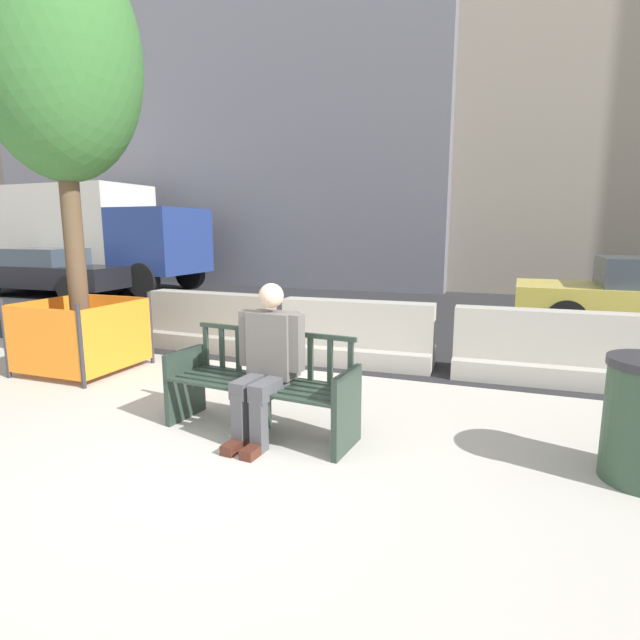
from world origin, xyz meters
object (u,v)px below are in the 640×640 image
object	(u,v)px
construction_fence	(82,333)
car_sedan_mid	(52,272)
jersey_barrier_left	(212,326)
jersey_barrier_right	(542,352)
seated_person	(267,358)
street_bench	(261,388)
jersey_barrier_centre	(357,338)
delivery_truck	(90,232)
street_tree	(58,60)

from	to	relation	value
construction_fence	car_sedan_mid	xyz separation A→B (m)	(-6.58, 5.41, 0.16)
jersey_barrier_left	jersey_barrier_right	size ratio (longest dim) A/B	1.00
jersey_barrier_right	seated_person	bearing A→B (deg)	-131.53
street_bench	jersey_barrier_right	xyz separation A→B (m)	(2.38, 2.51, -0.06)
jersey_barrier_centre	jersey_barrier_right	distance (m)	2.25
seated_person	car_sedan_mid	size ratio (longest dim) A/B	0.29
jersey_barrier_left	delivery_truck	distance (m)	9.63
street_bench	jersey_barrier_left	size ratio (longest dim) A/B	0.86
car_sedan_mid	jersey_barrier_left	bearing A→B (deg)	-27.13
jersey_barrier_right	street_tree	bearing A→B (deg)	-164.14
jersey_barrier_left	seated_person	bearing A→B (deg)	-49.80
jersey_barrier_centre	jersey_barrier_right	xyz separation A→B (m)	(2.25, 0.02, 0.00)
jersey_barrier_centre	construction_fence	size ratio (longest dim) A/B	1.67
jersey_barrier_left	construction_fence	bearing A→B (deg)	-119.25
street_bench	jersey_barrier_centre	size ratio (longest dim) A/B	0.85
construction_fence	car_sedan_mid	distance (m)	8.52
street_bench	delivery_truck	bearing A→B (deg)	140.59
street_bench	construction_fence	world-z (taller)	construction_fence
car_sedan_mid	delivery_truck	xyz separation A→B (m)	(-0.29, 1.73, 1.05)
seated_person	jersey_barrier_left	world-z (taller)	seated_person
jersey_barrier_left	construction_fence	distance (m)	1.82
seated_person	construction_fence	xyz separation A→B (m)	(-3.11, 1.05, -0.21)
jersey_barrier_centre	car_sedan_mid	distance (m)	10.48
jersey_barrier_centre	car_sedan_mid	world-z (taller)	car_sedan_mid
seated_person	jersey_barrier_centre	size ratio (longest dim) A/B	0.65
seated_person	delivery_truck	xyz separation A→B (m)	(-9.98, 8.18, 1.00)
jersey_barrier_centre	jersey_barrier_left	world-z (taller)	same
car_sedan_mid	delivery_truck	size ratio (longest dim) A/B	0.65
seated_person	street_tree	distance (m)	4.42
delivery_truck	street_tree	bearing A→B (deg)	-46.10
jersey_barrier_left	delivery_truck	size ratio (longest dim) A/B	0.29
street_bench	jersey_barrier_left	world-z (taller)	street_bench
car_sedan_mid	seated_person	bearing A→B (deg)	-33.67
street_bench	car_sedan_mid	bearing A→B (deg)	146.33
street_bench	seated_person	world-z (taller)	seated_person
seated_person	jersey_barrier_left	bearing A→B (deg)	130.20
street_bench	seated_person	bearing A→B (deg)	-33.44
street_bench	seated_person	size ratio (longest dim) A/B	1.32
seated_person	jersey_barrier_right	distance (m)	3.46
street_tree	car_sedan_mid	distance (m)	9.04
street_bench	car_sedan_mid	size ratio (longest dim) A/B	0.39
street_bench	jersey_barrier_centre	world-z (taller)	street_bench
jersey_barrier_right	delivery_truck	bearing A→B (deg)	155.42
seated_person	jersey_barrier_right	size ratio (longest dim) A/B	0.65
seated_person	jersey_barrier_centre	distance (m)	2.59
jersey_barrier_centre	seated_person	bearing A→B (deg)	-90.81
jersey_barrier_left	car_sedan_mid	size ratio (longest dim) A/B	0.45
jersey_barrier_centre	street_tree	xyz separation A→B (m)	(-3.14, -1.52, 3.32)
jersey_barrier_right	street_tree	size ratio (longest dim) A/B	0.40
construction_fence	delivery_truck	distance (m)	9.98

